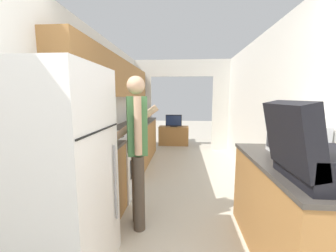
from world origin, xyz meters
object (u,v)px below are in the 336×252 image
Objects in this scene: person at (137,148)px; television at (174,121)px; range_oven at (115,164)px; suitcase at (314,156)px; microwave at (294,140)px; tv_cabinet at (174,136)px; refrigerator at (57,177)px.

television is (0.22, 4.08, -0.17)m from person.
range_oven is 2.58m from suitcase.
range_oven is 3.39m from television.
tv_cabinet is at bearing 107.52° from microwave.
television reaches higher than tv_cabinet.
tv_cabinet is (0.70, 4.85, -0.57)m from refrigerator.
person is at bearing -55.79° from range_oven.
television is at bearing 81.74° from refrigerator.
microwave is 4.49m from television.
microwave is at bearing 14.66° from refrigerator.
suitcase is 0.62× the size of tv_cabinet.
range_oven is 2.17× the size of television.
range_oven is at bearing -102.82° from tv_cabinet.
refrigerator is at bearing -165.34° from microwave.
refrigerator is at bearing -87.74° from range_oven.
person is at bearing -93.04° from tv_cabinet.
person is (0.54, -0.79, 0.46)m from range_oven.
refrigerator reaches higher than range_oven.
person is at bearing -93.07° from television.
suitcase reaches higher than tv_cabinet.
television is (-1.16, 4.89, -0.34)m from suitcase.
tv_cabinet is at bearing 77.18° from range_oven.
suitcase reaches higher than television.
suitcase is 1.11× the size of microwave.
refrigerator is 4.94m from tv_cabinet.
person is at bearing 56.69° from refrigerator.
tv_cabinet is at bearing 81.81° from refrigerator.
microwave reaches higher than television.
microwave is at bearing -114.67° from person.
tv_cabinet is (0.22, 4.12, -0.64)m from person.
person is (0.48, 0.73, 0.06)m from refrigerator.
microwave is at bearing 72.39° from suitcase.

